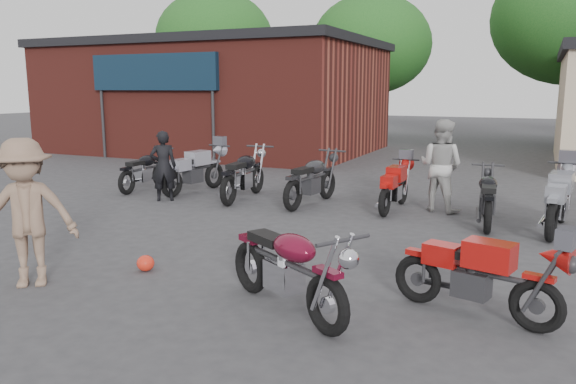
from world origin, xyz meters
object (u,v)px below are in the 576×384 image
at_px(sportbike, 478,271).
at_px(row_bike_0, 145,168).
at_px(person_light, 441,166).
at_px(person_dark, 163,166).
at_px(row_bike_2, 244,172).
at_px(row_bike_4, 395,184).
at_px(row_bike_3, 312,177).
at_px(vintage_motorcycle, 288,262).
at_px(helmet, 146,263).
at_px(row_bike_6, 559,197).
at_px(row_bike_1, 195,168).
at_px(person_tan, 26,213).
at_px(row_bike_5, 488,195).

distance_m(sportbike, row_bike_0, 9.64).
bearing_deg(person_light, person_dark, 31.42).
relative_size(row_bike_0, row_bike_2, 0.86).
relative_size(sportbike, row_bike_4, 0.98).
bearing_deg(person_dark, row_bike_0, -70.45).
xyz_separation_m(row_bike_0, row_bike_4, (6.18, 0.22, 0.00)).
height_order(person_dark, row_bike_3, person_dark).
height_order(vintage_motorcycle, sportbike, vintage_motorcycle).
bearing_deg(row_bike_0, helmet, -144.20).
bearing_deg(row_bike_6, row_bike_4, 87.21).
bearing_deg(sportbike, row_bike_1, 158.92).
distance_m(person_light, person_tan, 7.73).
distance_m(helmet, row_bike_6, 7.04).
height_order(person_dark, row_bike_1, person_dark).
xyz_separation_m(sportbike, person_dark, (-7.06, 3.92, 0.25)).
bearing_deg(row_bike_1, row_bike_4, -81.20).
relative_size(row_bike_3, row_bike_4, 1.13).
relative_size(row_bike_4, row_bike_6, 0.87).
height_order(row_bike_1, row_bike_2, row_bike_2).
distance_m(row_bike_3, row_bike_6, 4.79).
height_order(person_dark, row_bike_0, person_dark).
distance_m(row_bike_3, row_bike_5, 3.62).
xyz_separation_m(vintage_motorcycle, row_bike_4, (-0.22, 5.81, -0.06)).
height_order(row_bike_0, row_bike_5, row_bike_5).
xyz_separation_m(vintage_motorcycle, helmet, (-2.39, 0.53, -0.48)).
bearing_deg(vintage_motorcycle, row_bike_5, 103.53).
height_order(person_light, row_bike_5, person_light).
bearing_deg(helmet, row_bike_2, 103.54).
distance_m(helmet, row_bike_4, 5.72).
bearing_deg(row_bike_6, vintage_motorcycle, 159.52).
distance_m(row_bike_1, row_bike_3, 3.10).
height_order(person_dark, person_tan, person_tan).
height_order(row_bike_0, row_bike_3, row_bike_3).
bearing_deg(row_bike_5, row_bike_6, -98.02).
xyz_separation_m(person_tan, row_bike_0, (-3.04, 6.11, -0.40)).
bearing_deg(person_dark, row_bike_4, 158.84).
relative_size(helmet, row_bike_1, 0.12).
distance_m(helmet, row_bike_0, 6.47).
height_order(row_bike_1, row_bike_6, row_bike_6).
bearing_deg(row_bike_3, row_bike_4, -76.89).
distance_m(helmet, row_bike_2, 5.19).
xyz_separation_m(person_dark, row_bike_3, (3.16, 0.95, -0.17)).
distance_m(row_bike_0, row_bike_6, 9.21).
distance_m(sportbike, helmet, 4.34).
bearing_deg(row_bike_0, sportbike, -122.81).
bearing_deg(row_bike_4, sportbike, -155.53).
bearing_deg(row_bike_3, vintage_motorcycle, -153.84).
relative_size(vintage_motorcycle, row_bike_0, 1.10).
bearing_deg(row_bike_4, row_bike_2, 95.75).
bearing_deg(person_tan, sportbike, -24.17).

